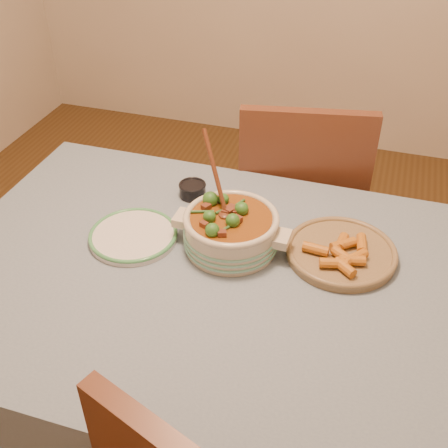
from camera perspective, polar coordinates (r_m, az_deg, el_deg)
name	(u,v)px	position (r m, az deg, el deg)	size (l,w,h in m)	color
floor	(233,437)	(2.12, 0.91, -20.80)	(4.50, 4.50, 0.00)	#4C3115
dining_table	(235,302)	(1.59, 1.14, -7.94)	(1.68, 1.08, 0.76)	brown
stew_casserole	(231,228)	(1.59, 0.71, -0.39)	(0.34, 0.27, 0.32)	beige
white_plate	(133,235)	(1.67, -9.20, -1.16)	(0.34, 0.34, 0.02)	silver
condiment_bowl	(192,189)	(1.83, -3.22, 3.56)	(0.09, 0.09, 0.05)	black
fried_plate	(341,251)	(1.62, 11.83, -2.65)	(0.34, 0.34, 0.05)	#8D744E
chair_far	(300,199)	(2.20, 7.73, 2.56)	(0.54, 0.54, 0.99)	brown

